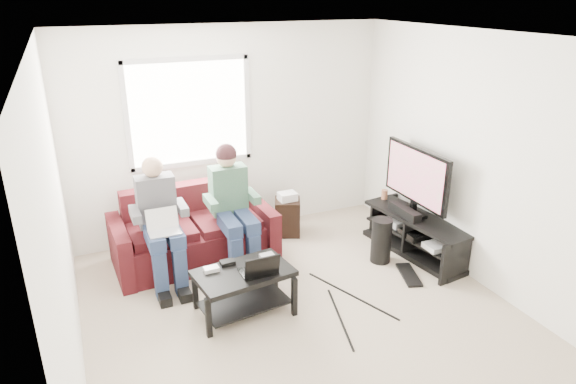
{
  "coord_description": "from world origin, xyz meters",
  "views": [
    {
      "loc": [
        -1.82,
        -3.71,
        2.94
      ],
      "look_at": [
        0.06,
        0.6,
        1.1
      ],
      "focal_mm": 32.0,
      "sensor_mm": 36.0,
      "label": 1
    }
  ],
  "objects_px": {
    "tv": "(416,177)",
    "end_table": "(287,215)",
    "sofa": "(193,235)",
    "subwoofer": "(381,241)",
    "tv_stand": "(416,237)",
    "coffee_table": "(244,282)"
  },
  "relations": [
    {
      "from": "tv",
      "to": "end_table",
      "type": "distance_m",
      "value": 1.69
    },
    {
      "from": "sofa",
      "to": "subwoofer",
      "type": "relative_size",
      "value": 3.45
    },
    {
      "from": "sofa",
      "to": "tv_stand",
      "type": "xyz_separation_m",
      "value": [
        2.46,
        -0.91,
        -0.1
      ]
    },
    {
      "from": "coffee_table",
      "to": "tv_stand",
      "type": "height_order",
      "value": "tv_stand"
    },
    {
      "from": "sofa",
      "to": "end_table",
      "type": "bearing_deg",
      "value": 8.22
    },
    {
      "from": "tv",
      "to": "end_table",
      "type": "xyz_separation_m",
      "value": [
        -1.19,
        0.99,
        -0.68
      ]
    },
    {
      "from": "coffee_table",
      "to": "tv_stand",
      "type": "distance_m",
      "value": 2.3
    },
    {
      "from": "coffee_table",
      "to": "subwoofer",
      "type": "distance_m",
      "value": 1.81
    },
    {
      "from": "sofa",
      "to": "tv",
      "type": "height_order",
      "value": "tv"
    },
    {
      "from": "coffee_table",
      "to": "subwoofer",
      "type": "bearing_deg",
      "value": 10.43
    },
    {
      "from": "subwoofer",
      "to": "coffee_table",
      "type": "bearing_deg",
      "value": -169.57
    },
    {
      "from": "coffee_table",
      "to": "tv",
      "type": "bearing_deg",
      "value": 10.78
    },
    {
      "from": "subwoofer",
      "to": "end_table",
      "type": "xyz_separation_m",
      "value": [
        -0.7,
        1.1,
        -0.01
      ]
    },
    {
      "from": "sofa",
      "to": "coffee_table",
      "type": "distance_m",
      "value": 1.26
    },
    {
      "from": "end_table",
      "to": "tv",
      "type": "bearing_deg",
      "value": -39.84
    },
    {
      "from": "subwoofer",
      "to": "tv_stand",
      "type": "bearing_deg",
      "value": 0.51
    },
    {
      "from": "tv_stand",
      "to": "coffee_table",
      "type": "bearing_deg",
      "value": -171.69
    },
    {
      "from": "sofa",
      "to": "subwoofer",
      "type": "height_order",
      "value": "sofa"
    },
    {
      "from": "coffee_table",
      "to": "subwoofer",
      "type": "height_order",
      "value": "subwoofer"
    },
    {
      "from": "coffee_table",
      "to": "sofa",
      "type": "bearing_deg",
      "value": 98.74
    },
    {
      "from": "tv",
      "to": "tv_stand",
      "type": "bearing_deg",
      "value": -88.53
    },
    {
      "from": "sofa",
      "to": "coffee_table",
      "type": "bearing_deg",
      "value": -81.26
    }
  ]
}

